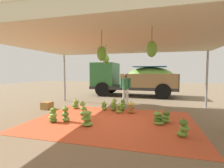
{
  "coord_description": "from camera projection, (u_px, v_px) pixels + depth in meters",
  "views": [
    {
      "loc": [
        1.49,
        -5.52,
        1.71
      ],
      "look_at": [
        -0.4,
        1.52,
        1.19
      ],
      "focal_mm": 26.73,
      "sensor_mm": 36.0,
      "label": 1
    }
  ],
  "objects": [
    {
      "name": "ground_plane",
      "position": [
        127.0,
        105.0,
        8.71
      ],
      "size": [
        40.0,
        40.0,
        0.0
      ],
      "primitive_type": "plane",
      "color": "#7F6B51"
    },
    {
      "name": "tarp_orange",
      "position": [
        112.0,
        121.0,
        5.82
      ],
      "size": [
        5.58,
        4.08,
        0.01
      ],
      "primitive_type": "cube",
      "color": "#D1512D",
      "rests_on": "ground"
    },
    {
      "name": "tent_canopy",
      "position": [
        111.0,
        42.0,
        5.53
      ],
      "size": [
        8.0,
        7.0,
        2.79
      ],
      "color": "#9EA0A5",
      "rests_on": "ground"
    },
    {
      "name": "banana_bunch_0",
      "position": [
        87.0,
        116.0,
        5.76
      ],
      "size": [
        0.4,
        0.39,
        0.42
      ],
      "color": "#75A83D",
      "rests_on": "tarp_orange"
    },
    {
      "name": "banana_bunch_1",
      "position": [
        66.0,
        115.0,
        5.73
      ],
      "size": [
        0.34,
        0.34,
        0.55
      ],
      "color": "#75A83D",
      "rests_on": "tarp_orange"
    },
    {
      "name": "banana_bunch_2",
      "position": [
        83.0,
        109.0,
        6.57
      ],
      "size": [
        0.38,
        0.38,
        0.57
      ],
      "color": "#477523",
      "rests_on": "tarp_orange"
    },
    {
      "name": "banana_bunch_3",
      "position": [
        87.0,
        119.0,
        5.26
      ],
      "size": [
        0.47,
        0.47,
        0.54
      ],
      "color": "#6B9E38",
      "rests_on": "tarp_orange"
    },
    {
      "name": "banana_bunch_4",
      "position": [
        53.0,
        115.0,
        5.66
      ],
      "size": [
        0.38,
        0.36,
        0.54
      ],
      "color": "#477523",
      "rests_on": "tarp_orange"
    },
    {
      "name": "banana_bunch_5",
      "position": [
        104.0,
        106.0,
        7.52
      ],
      "size": [
        0.35,
        0.36,
        0.41
      ],
      "color": "#6B9E38",
      "rests_on": "tarp_orange"
    },
    {
      "name": "banana_bunch_6",
      "position": [
        119.0,
        109.0,
        6.91
      ],
      "size": [
        0.34,
        0.34,
        0.44
      ],
      "color": "#75A83D",
      "rests_on": "tarp_orange"
    },
    {
      "name": "banana_bunch_7",
      "position": [
        183.0,
        129.0,
        4.37
      ],
      "size": [
        0.4,
        0.36,
        0.51
      ],
      "color": "#60932D",
      "rests_on": "tarp_orange"
    },
    {
      "name": "banana_bunch_8",
      "position": [
        166.0,
        117.0,
        5.62
      ],
      "size": [
        0.4,
        0.4,
        0.43
      ],
      "color": "#6B9E38",
      "rests_on": "tarp_orange"
    },
    {
      "name": "banana_bunch_9",
      "position": [
        158.0,
        119.0,
        5.43
      ],
      "size": [
        0.43,
        0.42,
        0.47
      ],
      "color": "#75A83D",
      "rests_on": "tarp_orange"
    },
    {
      "name": "banana_bunch_10",
      "position": [
        123.0,
        106.0,
        7.35
      ],
      "size": [
        0.34,
        0.34,
        0.53
      ],
      "color": "#477523",
      "rests_on": "tarp_orange"
    },
    {
      "name": "banana_bunch_11",
      "position": [
        114.0,
        105.0,
        7.32
      ],
      "size": [
        0.32,
        0.31,
        0.58
      ],
      "color": "#518428",
      "rests_on": "tarp_orange"
    },
    {
      "name": "banana_bunch_12",
      "position": [
        131.0,
        108.0,
        6.9
      ],
      "size": [
        0.31,
        0.34,
        0.51
      ],
      "color": "#996628",
      "rests_on": "tarp_orange"
    },
    {
      "name": "banana_bunch_13",
      "position": [
        76.0,
        104.0,
        7.79
      ],
      "size": [
        0.42,
        0.39,
        0.47
      ],
      "color": "#6B9E38",
      "rests_on": "tarp_orange"
    },
    {
      "name": "cargo_truck_main",
      "position": [
        132.0,
        78.0,
        12.14
      ],
      "size": [
        6.12,
        2.58,
        2.4
      ],
      "color": "#2D2D2D",
      "rests_on": "ground"
    },
    {
      "name": "worker_0",
      "position": [
        126.0,
        86.0,
        9.11
      ],
      "size": [
        0.59,
        0.36,
        1.62
      ],
      "color": "silver",
      "rests_on": "ground"
    },
    {
      "name": "crate_0",
      "position": [
        47.0,
        105.0,
        7.73
      ],
      "size": [
        0.43,
        0.46,
        0.33
      ],
      "primitive_type": "cube",
      "rotation": [
        0.0,
        0.0,
        -0.04
      ],
      "color": "olive",
      "rests_on": "ground"
    }
  ]
}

